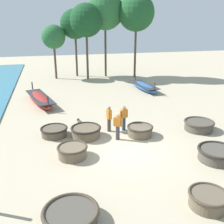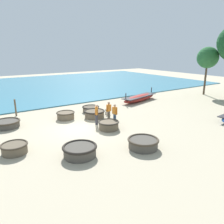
# 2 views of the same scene
# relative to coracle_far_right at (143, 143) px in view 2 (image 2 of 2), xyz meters

# --- Properties ---
(ground_plane) EXTENTS (80.00, 80.00, 0.00)m
(ground_plane) POSITION_rel_coracle_far_right_xyz_m (-5.00, -1.63, -0.32)
(ground_plane) COLOR tan
(sea) EXTENTS (28.00, 52.00, 0.10)m
(sea) POSITION_rel_coracle_far_right_xyz_m (-26.02, 2.37, -0.27)
(sea) COLOR teal
(sea) RESTS_ON ground
(coracle_far_right) EXTENTS (1.82, 1.82, 0.58)m
(coracle_far_right) POSITION_rel_coracle_far_right_xyz_m (0.00, 0.00, 0.00)
(coracle_far_right) COLOR #4C473F
(coracle_far_right) RESTS_ON ground
(coracle_front_right) EXTENTS (1.87, 1.87, 0.60)m
(coracle_front_right) POSITION_rel_coracle_far_right_xyz_m (-1.14, -3.48, 0.01)
(coracle_front_right) COLOR #4C473F
(coracle_front_right) RESTS_ON ground
(coracle_far_left) EXTENTS (1.75, 1.75, 0.62)m
(coracle_far_left) POSITION_rel_coracle_far_right_xyz_m (-6.83, 0.63, 0.02)
(coracle_far_left) COLOR brown
(coracle_far_left) RESTS_ON ground
(coracle_upturned) EXTENTS (1.51, 1.51, 0.60)m
(coracle_upturned) POSITION_rel_coracle_far_right_xyz_m (-3.77, 0.07, 0.01)
(coracle_upturned) COLOR brown
(coracle_upturned) RESTS_ON ground
(coracle_tilted) EXTENTS (1.50, 1.50, 0.60)m
(coracle_tilted) POSITION_rel_coracle_far_right_xyz_m (-7.82, -1.54, 0.00)
(coracle_tilted) COLOR brown
(coracle_tilted) RESTS_ON ground
(coracle_beside_post) EXTENTS (1.92, 1.92, 0.51)m
(coracle_beside_post) POSITION_rel_coracle_far_right_xyz_m (-8.32, -5.94, -0.04)
(coracle_beside_post) COLOR #4C473F
(coracle_beside_post) RESTS_ON ground
(coracle_nearest) EXTENTS (1.46, 1.46, 0.56)m
(coracle_nearest) POSITION_rel_coracle_far_right_xyz_m (-3.46, -6.32, -0.01)
(coracle_nearest) COLOR brown
(coracle_nearest) RESTS_ON ground
(coracle_center) EXTENTS (1.57, 1.57, 0.52)m
(coracle_center) POSITION_rel_coracle_far_right_xyz_m (-8.59, 1.23, -0.03)
(coracle_center) COLOR brown
(coracle_center) RESTS_ON ground
(long_boat_white_hull) EXTENTS (2.53, 5.54, 1.24)m
(long_boat_white_hull) POSITION_rel_coracle_far_right_xyz_m (-9.46, 7.88, 0.04)
(long_boat_white_hull) COLOR maroon
(long_boat_white_hull) RESTS_ON ground
(fisherman_standing_right) EXTENTS (0.48, 0.36, 1.57)m
(fisherman_standing_right) POSITION_rel_coracle_far_right_xyz_m (-5.15, -0.12, 0.52)
(fisherman_standing_right) COLOR #383842
(fisherman_standing_right) RESTS_ON ground
(fisherman_crouching) EXTENTS (0.52, 0.29, 1.57)m
(fisherman_crouching) POSITION_rel_coracle_far_right_xyz_m (-4.45, 1.07, 0.52)
(fisherman_crouching) COLOR #2D425B
(fisherman_crouching) RESTS_ON ground
(fisherman_with_hat) EXTENTS (0.28, 0.52, 1.57)m
(fisherman_with_hat) POSITION_rel_coracle_far_right_xyz_m (-5.35, 1.12, 0.52)
(fisherman_with_hat) COLOR #4C473D
(fisherman_with_hat) RESTS_ON ground
(dog) EXTENTS (0.34, 0.67, 0.55)m
(dog) POSITION_rel_coracle_far_right_xyz_m (-7.01, 2.09, 0.05)
(dog) COLOR #3D3328
(dog) RESTS_ON ground
(mooring_post_shoreline) EXTENTS (0.14, 0.14, 1.46)m
(mooring_post_shoreline) POSITION_rel_coracle_far_right_xyz_m (-11.04, -4.77, 0.41)
(mooring_post_shoreline) COLOR brown
(mooring_post_shoreline) RESTS_ON ground
(tree_leftmost) EXTENTS (2.60, 2.60, 5.93)m
(tree_leftmost) POSITION_rel_coracle_far_right_xyz_m (-7.76, 17.30, 4.27)
(tree_leftmost) COLOR #4C3D2D
(tree_leftmost) RESTS_ON ground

